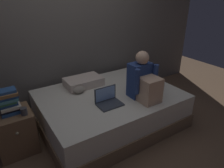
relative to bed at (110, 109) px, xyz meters
name	(u,v)px	position (x,y,z in m)	size (l,w,h in m)	color
ground_plane	(109,138)	(-0.20, -0.30, -0.25)	(8.00, 8.00, 0.00)	brown
wall_back	(68,27)	(-0.20, 0.90, 1.10)	(5.60, 0.10, 2.70)	#605B56
bed	(110,109)	(0.00, 0.00, 0.00)	(2.00, 1.50, 0.51)	#7A6047
nightstand	(16,132)	(-1.30, 0.15, 0.02)	(0.44, 0.46, 0.55)	brown
person_sitting	(144,81)	(0.32, -0.36, 0.51)	(0.39, 0.44, 0.66)	navy
laptop	(108,100)	(-0.18, -0.24, 0.31)	(0.32, 0.23, 0.22)	#333842
pillow	(84,82)	(-0.20, 0.45, 0.32)	(0.56, 0.36, 0.13)	beige
book_stack	(8,102)	(-1.30, 0.15, 0.44)	(0.23, 0.18, 0.30)	#284C84
mug	(24,111)	(-1.17, 0.03, 0.34)	(0.08, 0.08, 0.09)	#3D3D42
clothes_pile	(77,89)	(-0.37, 0.29, 0.31)	(0.20, 0.23, 0.10)	gray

